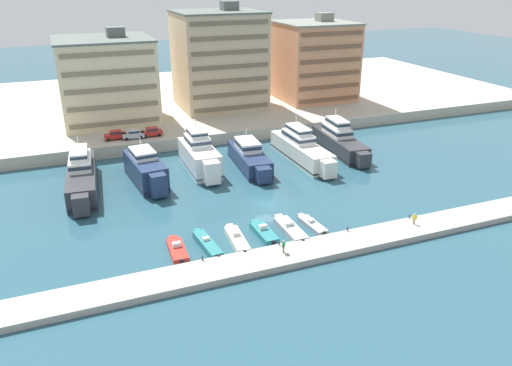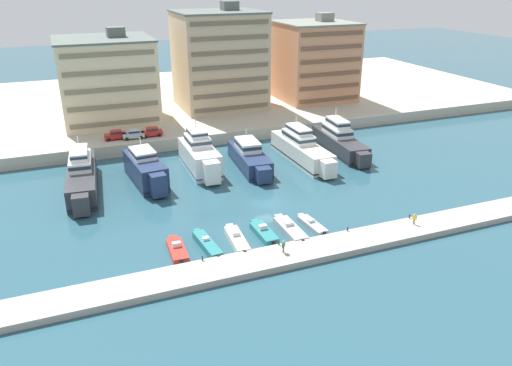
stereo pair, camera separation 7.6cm
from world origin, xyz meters
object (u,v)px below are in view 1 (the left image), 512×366
Objects in this scene: yacht_ivory_center at (302,149)px; motorboat_teal_center_left at (264,232)px; motorboat_grey_center at (290,229)px; pedestrian_mid_deck at (284,245)px; yacht_navy_center_left at (250,157)px; yacht_charcoal_center_right at (339,141)px; yacht_navy_left at (146,170)px; car_silver_left at (133,134)px; motorboat_red_far_left at (177,250)px; motorboat_grey_center_right at (312,225)px; pedestrian_near_edge at (415,218)px; motorboat_teal_left at (207,244)px; car_red_mid_left at (152,132)px; yacht_white_mid_left at (200,156)px; car_red_far_left at (115,135)px; motorboat_cream_mid_left at (237,240)px; yacht_charcoal_far_left at (82,176)px.

motorboat_teal_center_left is at bearing -126.07° from yacht_ivory_center.
motorboat_grey_center is at bearing -119.49° from yacht_ivory_center.
pedestrian_mid_deck reaches higher than motorboat_teal_center_left.
yacht_charcoal_center_right is (19.12, 1.63, 0.33)m from yacht_navy_center_left.
yacht_navy_left is 3.68× the size of car_silver_left.
yacht_ivory_center is 3.12× the size of motorboat_red_far_left.
motorboat_red_far_left is 1.01× the size of motorboat_grey_center_right.
yacht_navy_center_left reaches higher than pedestrian_near_edge.
yacht_ivory_center is at bearing 43.82° from motorboat_teal_left.
motorboat_teal_left is 11.39m from motorboat_grey_center.
motorboat_red_far_left is at bearing 176.54° from motorboat_teal_left.
motorboat_teal_left is 1.86× the size of car_silver_left.
yacht_charcoal_center_right reaches higher than motorboat_teal_center_left.
motorboat_grey_center is at bearing -76.18° from car_red_mid_left.
motorboat_grey_center_right is at bearing -72.41° from yacht_white_mid_left.
yacht_navy_left is 10.02m from yacht_white_mid_left.
pedestrian_near_edge reaches higher than motorboat_grey_center_right.
car_silver_left is (0.78, 17.30, 0.99)m from yacht_navy_left.
car_red_far_left is at bearing 150.03° from yacht_ivory_center.
motorboat_red_far_left is 31.54m from pedestrian_near_edge.
yacht_white_mid_left is at bearing 167.80° from yacht_navy_center_left.
motorboat_teal_center_left is at bearing -75.89° from car_silver_left.
motorboat_cream_mid_left is at bearing -86.24° from car_red_mid_left.
motorboat_grey_center is 6.75m from pedestrian_mid_deck.
yacht_navy_center_left is 27.31m from car_red_far_left.
yacht_white_mid_left is 2.05× the size of motorboat_teal_left.
yacht_charcoal_far_left is 1.26× the size of yacht_navy_center_left.
yacht_charcoal_far_left is at bearing -176.96° from yacht_white_mid_left.
yacht_navy_left reaches higher than motorboat_teal_left.
car_red_far_left is 57.86m from pedestrian_near_edge.
car_red_mid_left is at bearing 48.78° from yacht_charcoal_far_left.
yacht_navy_center_left is 2.59× the size of motorboat_red_far_left.
yacht_navy_left is at bearing 88.67° from motorboat_red_far_left.
motorboat_red_far_left is 0.85× the size of motorboat_teal_left.
motorboat_cream_mid_left is 3.99m from motorboat_teal_center_left.
yacht_ivory_center is 4.96× the size of car_silver_left.
pedestrian_near_edge is at bearing -18.76° from motorboat_grey_center.
motorboat_grey_center is (7.51, 0.03, -0.00)m from motorboat_cream_mid_left.
yacht_navy_center_left is at bearing -1.64° from yacht_charcoal_far_left.
motorboat_teal_left is 1.19× the size of motorboat_grey_center_right.
motorboat_grey_center_right is 44.70m from car_silver_left.
yacht_charcoal_far_left reaches higher than yacht_charcoal_center_right.
yacht_navy_left is at bearing -103.97° from car_red_mid_left.
motorboat_grey_center reaches higher than motorboat_red_far_left.
motorboat_red_far_left is 4.28× the size of pedestrian_near_edge.
yacht_charcoal_center_right is 2.61× the size of motorboat_cream_mid_left.
pedestrian_near_edge reaches higher than motorboat_grey_center.
yacht_navy_center_left is 19.19m from yacht_charcoal_center_right.
yacht_charcoal_far_left reaches higher than motorboat_cream_mid_left.
motorboat_red_far_left is at bearing -140.42° from yacht_ivory_center.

